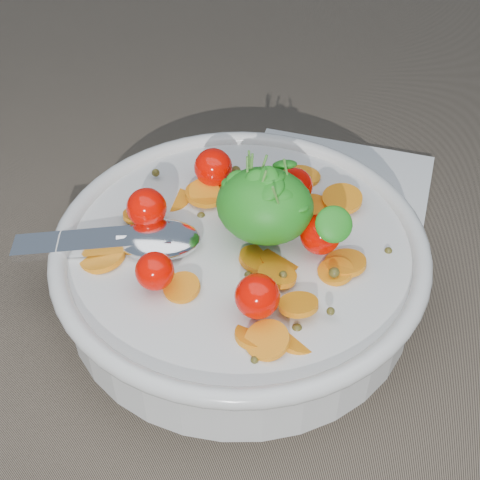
# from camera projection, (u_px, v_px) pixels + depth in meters

# --- Properties ---
(ground) EXTENTS (6.00, 6.00, 0.00)m
(ground) POSITION_uv_depth(u_px,v_px,m) (215.00, 303.00, 0.55)
(ground) COLOR #716250
(ground) RESTS_ON ground
(bowl) EXTENTS (0.32, 0.30, 0.13)m
(bowl) POSITION_uv_depth(u_px,v_px,m) (240.00, 261.00, 0.54)
(bowl) COLOR silver
(bowl) RESTS_ON ground
(napkin) EXTENTS (0.18, 0.16, 0.01)m
(napkin) POSITION_uv_depth(u_px,v_px,m) (334.00, 190.00, 0.65)
(napkin) COLOR white
(napkin) RESTS_ON ground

